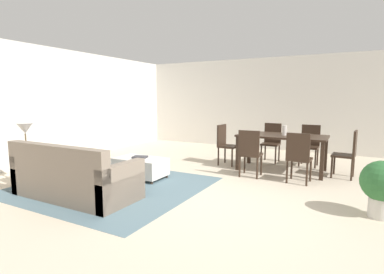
% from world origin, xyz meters
% --- Properties ---
extents(ground_plane, '(10.80, 10.80, 0.00)m').
position_xyz_m(ground_plane, '(0.00, 0.00, 0.00)').
color(ground_plane, beige).
extents(wall_back, '(9.00, 0.12, 2.70)m').
position_xyz_m(wall_back, '(0.00, 5.00, 1.35)').
color(wall_back, silver).
rests_on(wall_back, ground_plane).
extents(wall_left, '(0.12, 11.00, 2.70)m').
position_xyz_m(wall_left, '(-4.50, 0.50, 1.35)').
color(wall_left, silver).
rests_on(wall_left, ground_plane).
extents(area_rug, '(3.00, 2.80, 0.01)m').
position_xyz_m(area_rug, '(-1.81, -0.16, 0.00)').
color(area_rug, slate).
rests_on(area_rug, ground_plane).
extents(couch, '(1.98, 0.88, 0.86)m').
position_xyz_m(couch, '(-1.91, -0.88, 0.29)').
color(couch, gray).
rests_on(couch, ground_plane).
extents(ottoman_table, '(0.96, 0.58, 0.39)m').
position_xyz_m(ottoman_table, '(-1.71, 0.50, 0.22)').
color(ottoman_table, silver).
rests_on(ottoman_table, ground_plane).
extents(side_table, '(0.40, 0.40, 0.57)m').
position_xyz_m(side_table, '(-3.20, -0.78, 0.45)').
color(side_table, brown).
rests_on(side_table, ground_plane).
extents(table_lamp, '(0.26, 0.26, 0.53)m').
position_xyz_m(table_lamp, '(-3.20, -0.78, 0.98)').
color(table_lamp, brown).
rests_on(table_lamp, side_table).
extents(dining_table, '(1.76, 0.91, 0.76)m').
position_xyz_m(dining_table, '(0.54, 2.38, 0.67)').
color(dining_table, '#332319').
rests_on(dining_table, ground_plane).
extents(dining_chair_near_left, '(0.42, 0.42, 0.92)m').
position_xyz_m(dining_chair_near_left, '(0.11, 1.56, 0.52)').
color(dining_chair_near_left, '#332319').
rests_on(dining_chair_near_left, ground_plane).
extents(dining_chair_near_right, '(0.42, 0.42, 0.92)m').
position_xyz_m(dining_chair_near_right, '(1.01, 1.55, 0.52)').
color(dining_chair_near_right, '#332319').
rests_on(dining_chair_near_right, ground_plane).
extents(dining_chair_far_left, '(0.41, 0.41, 0.92)m').
position_xyz_m(dining_chair_far_left, '(0.12, 3.22, 0.52)').
color(dining_chair_far_left, '#332319').
rests_on(dining_chair_far_left, ground_plane).
extents(dining_chair_far_right, '(0.41, 0.41, 0.92)m').
position_xyz_m(dining_chair_far_right, '(0.99, 3.19, 0.52)').
color(dining_chair_far_right, '#332319').
rests_on(dining_chair_far_right, ground_plane).
extents(dining_chair_head_east, '(0.43, 0.43, 0.92)m').
position_xyz_m(dining_chair_head_east, '(1.78, 2.38, 0.52)').
color(dining_chair_head_east, '#332319').
rests_on(dining_chair_head_east, ground_plane).
extents(dining_chair_head_west, '(0.43, 0.43, 0.92)m').
position_xyz_m(dining_chair_head_west, '(-0.72, 2.36, 0.52)').
color(dining_chair_head_west, '#332319').
rests_on(dining_chair_head_west, ground_plane).
extents(vase_centerpiece, '(0.09, 0.09, 0.20)m').
position_xyz_m(vase_centerpiece, '(0.59, 2.34, 0.86)').
color(vase_centerpiece, silver).
rests_on(vase_centerpiece, dining_table).
extents(book_on_ottoman, '(0.31, 0.27, 0.03)m').
position_xyz_m(book_on_ottoman, '(-1.72, 0.50, 0.41)').
color(book_on_ottoman, '#333338').
rests_on(book_on_ottoman, ottoman_table).
extents(potted_plant, '(0.52, 0.52, 0.74)m').
position_xyz_m(potted_plant, '(2.19, 0.44, 0.44)').
color(potted_plant, beige).
rests_on(potted_plant, ground_plane).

